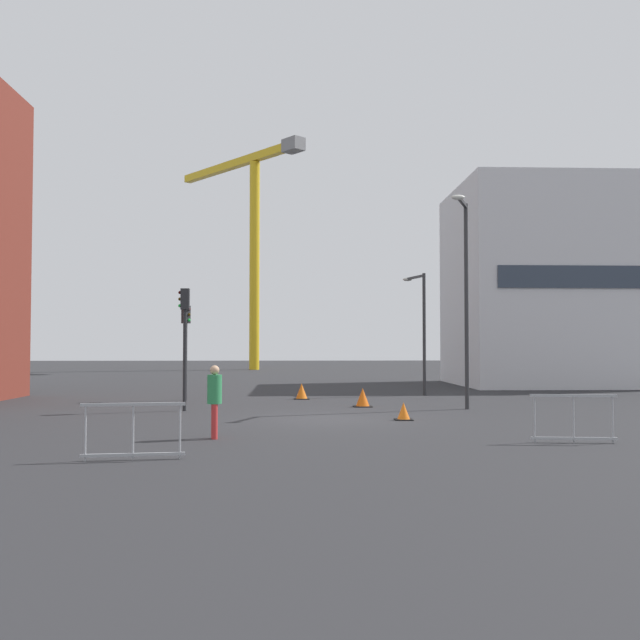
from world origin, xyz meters
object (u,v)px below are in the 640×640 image
Objects in this scene: traffic_cone_by_barrier at (363,398)px; traffic_light_verge at (186,336)px; construction_crane at (252,221)px; streetlamp_tall at (465,286)px; pedestrian_walking at (215,396)px; streetlamp_short at (421,320)px; traffic_cone_on_verge at (302,392)px; traffic_light_crosswalk at (185,329)px; traffic_cone_striped at (404,412)px.

traffic_light_verge is at bearing 154.68° from traffic_cone_by_barrier.
construction_crane is at bearing 99.09° from traffic_cone_by_barrier.
pedestrian_walking is (-7.66, -7.09, -3.20)m from streetlamp_tall.
streetlamp_short reaches higher than traffic_cone_by_barrier.
pedestrian_walking reaches higher than traffic_cone_on_verge.
pedestrian_walking is at bearing -75.91° from traffic_light_crosswalk.
streetlamp_tall is at bearing 0.26° from traffic_light_crosswalk.
traffic_cone_striped is at bearing -45.73° from traffic_light_verge.
traffic_light_crosswalk reaches higher than traffic_light_verge.
pedestrian_walking reaches higher than traffic_cone_striped.
construction_crane reaches higher than pedestrian_walking.
streetlamp_short reaches higher than traffic_light_verge.
traffic_light_crosswalk is 7.89m from traffic_cone_striped.
traffic_light_verge is (-0.49, -35.62, -10.84)m from construction_crane.
pedestrian_walking is 9.46m from traffic_cone_by_barrier.
traffic_light_verge is 10.92m from traffic_cone_striped.
streetlamp_tall is 1.88× the size of traffic_light_verge.
traffic_cone_striped is at bearing -103.07° from streetlamp_short.
streetlamp_short is at bearing 76.93° from traffic_cone_striped.
traffic_light_verge reaches higher than traffic_cone_by_barrier.
pedestrian_walking is (1.77, -7.04, -1.73)m from traffic_light_crosswalk.
traffic_cone_by_barrier reaches higher than traffic_cone_on_verge.
pedestrian_walking is 2.70× the size of traffic_cone_on_verge.
streetlamp_tall is 1.73× the size of traffic_light_crosswalk.
traffic_cone_on_verge is 0.96× the size of traffic_cone_by_barrier.
construction_crane is at bearing 92.32° from pedestrian_walking.
traffic_cone_striped is 4.54m from traffic_cone_by_barrier.
streetlamp_short is at bearing 62.53° from pedestrian_walking.
pedestrian_walking is at bearing -100.25° from traffic_cone_on_verge.
traffic_light_verge is at bearing -174.08° from traffic_cone_on_verge.
traffic_cone_on_verge is (-2.87, 8.12, 0.06)m from traffic_cone_striped.
construction_crane reaches higher than traffic_cone_on_verge.
pedestrian_walking is at bearing -78.25° from traffic_light_verge.
streetlamp_tall is 4.13× the size of pedestrian_walking.
streetlamp_short is at bearing 15.79° from traffic_light_verge.
traffic_light_verge reaches higher than traffic_cone_striped.
construction_crane reaches higher than traffic_light_verge.
streetlamp_tall is 10.68× the size of traffic_cone_by_barrier.
traffic_light_crosswalk is at bearing 155.43° from traffic_cone_striped.
traffic_light_verge is 2.19× the size of pedestrian_walking.
traffic_light_crosswalk is 7.93× the size of traffic_cone_striped.
streetlamp_tall is at bearing -21.37° from traffic_cone_by_barrier.
traffic_light_crosswalk is 6.82m from traffic_cone_on_verge.
streetlamp_short reaches higher than traffic_cone_striped.
traffic_light_verge is 5.91× the size of traffic_cone_on_verge.
traffic_light_crosswalk is 6.42× the size of traffic_cone_on_verge.
traffic_cone_by_barrier is at bearing -59.89° from traffic_cone_on_verge.
streetlamp_tall reaches higher than traffic_light_crosswalk.
traffic_cone_by_barrier is (4.29, 8.40, -0.68)m from pedestrian_walking.
traffic_cone_striped is at bearing 37.91° from pedestrian_walking.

